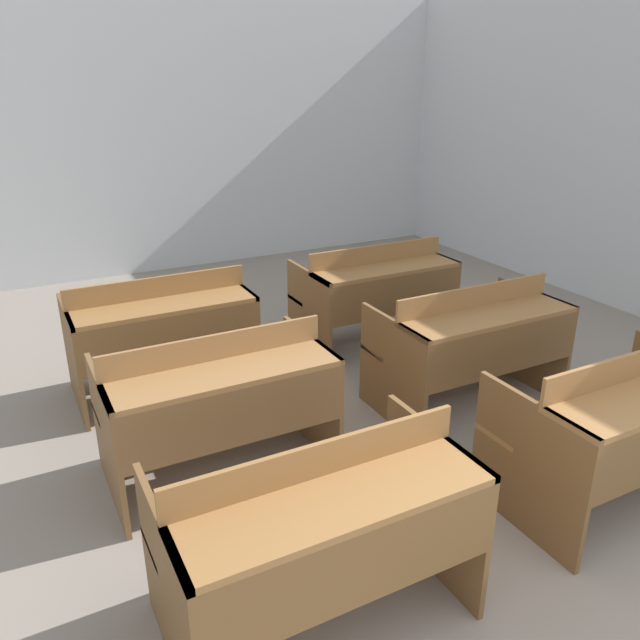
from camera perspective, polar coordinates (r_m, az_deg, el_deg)
name	(u,v)px	position (r m, az deg, el deg)	size (l,w,h in m)	color
wall_back	(181,134)	(7.38, -12.58, 16.25)	(6.61, 0.06, 3.02)	silver
wall_right_with_window	(637,149)	(6.53, 26.97, 13.74)	(0.06, 6.74, 3.02)	silver
bench_front_left	(319,528)	(2.59, -0.09, -18.49)	(1.22, 0.73, 0.86)	brown
bench_front_right	(622,421)	(3.60, 25.87, -8.35)	(1.22, 0.73, 0.86)	brown
bench_second_left	(218,400)	(3.49, -9.27, -7.25)	(1.22, 0.73, 0.86)	brown
bench_second_right	(471,341)	(4.29, 13.62, -1.89)	(1.22, 0.73, 0.86)	brown
bench_third_left	(162,330)	(4.48, -14.26, -0.91)	(1.22, 0.73, 0.86)	brown
bench_third_right	(376,291)	(5.16, 5.12, 2.67)	(1.22, 0.73, 0.86)	brown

